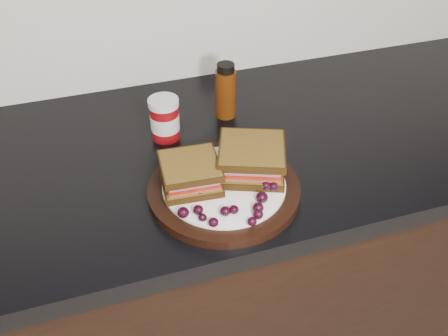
% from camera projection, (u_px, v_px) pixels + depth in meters
% --- Properties ---
extents(base_cabinets, '(3.96, 0.58, 0.86)m').
position_uv_depth(base_cabinets, '(199.00, 292.00, 1.32)').
color(base_cabinets, black).
rests_on(base_cabinets, ground_plane).
extents(countertop, '(3.98, 0.60, 0.04)m').
position_uv_depth(countertop, '(192.00, 158.00, 1.04)').
color(countertop, black).
rests_on(countertop, base_cabinets).
extents(plate, '(0.28, 0.28, 0.02)m').
position_uv_depth(plate, '(224.00, 189.00, 0.92)').
color(plate, black).
rests_on(plate, countertop).
extents(sandwich_left, '(0.11, 0.11, 0.05)m').
position_uv_depth(sandwich_left, '(190.00, 173.00, 0.89)').
color(sandwich_left, brown).
rests_on(sandwich_left, plate).
extents(sandwich_right, '(0.16, 0.16, 0.06)m').
position_uv_depth(sandwich_right, '(252.00, 159.00, 0.92)').
color(sandwich_right, brown).
rests_on(sandwich_right, plate).
extents(grape_0, '(0.02, 0.02, 0.02)m').
position_uv_depth(grape_0, '(183.00, 213.00, 0.84)').
color(grape_0, black).
rests_on(grape_0, plate).
extents(grape_1, '(0.02, 0.02, 0.02)m').
position_uv_depth(grape_1, '(198.00, 210.00, 0.84)').
color(grape_1, black).
rests_on(grape_1, plate).
extents(grape_2, '(0.01, 0.01, 0.01)m').
position_uv_depth(grape_2, '(203.00, 217.00, 0.83)').
color(grape_2, black).
rests_on(grape_2, plate).
extents(grape_3, '(0.02, 0.02, 0.02)m').
position_uv_depth(grape_3, '(214.00, 222.00, 0.82)').
color(grape_3, black).
rests_on(grape_3, plate).
extents(grape_4, '(0.02, 0.02, 0.02)m').
position_uv_depth(grape_4, '(225.00, 211.00, 0.84)').
color(grape_4, black).
rests_on(grape_4, plate).
extents(grape_5, '(0.02, 0.02, 0.02)m').
position_uv_depth(grape_5, '(234.00, 210.00, 0.84)').
color(grape_5, black).
rests_on(grape_5, plate).
extents(grape_6, '(0.02, 0.02, 0.02)m').
position_uv_depth(grape_6, '(252.00, 221.00, 0.82)').
color(grape_6, black).
rests_on(grape_6, plate).
extents(grape_7, '(0.02, 0.02, 0.02)m').
position_uv_depth(grape_7, '(258.00, 214.00, 0.83)').
color(grape_7, black).
rests_on(grape_7, plate).
extents(grape_8, '(0.02, 0.02, 0.02)m').
position_uv_depth(grape_8, '(258.00, 208.00, 0.85)').
color(grape_8, black).
rests_on(grape_8, plate).
extents(grape_9, '(0.02, 0.02, 0.02)m').
position_uv_depth(grape_9, '(262.00, 197.00, 0.86)').
color(grape_9, black).
rests_on(grape_9, plate).
extents(grape_10, '(0.02, 0.02, 0.02)m').
position_uv_depth(grape_10, '(273.00, 186.00, 0.89)').
color(grape_10, black).
rests_on(grape_10, plate).
extents(grape_11, '(0.02, 0.02, 0.02)m').
position_uv_depth(grape_11, '(266.00, 185.00, 0.89)').
color(grape_11, black).
rests_on(grape_11, plate).
extents(grape_12, '(0.02, 0.02, 0.02)m').
position_uv_depth(grape_12, '(269.00, 180.00, 0.90)').
color(grape_12, black).
rests_on(grape_12, plate).
extents(grape_13, '(0.02, 0.02, 0.02)m').
position_uv_depth(grape_13, '(271.00, 169.00, 0.93)').
color(grape_13, black).
rests_on(grape_13, plate).
extents(grape_14, '(0.02, 0.02, 0.02)m').
position_uv_depth(grape_14, '(263.00, 163.00, 0.94)').
color(grape_14, black).
rests_on(grape_14, plate).
extents(grape_15, '(0.02, 0.02, 0.02)m').
position_uv_depth(grape_15, '(247.00, 169.00, 0.93)').
color(grape_15, black).
rests_on(grape_15, plate).
extents(grape_16, '(0.02, 0.02, 0.02)m').
position_uv_depth(grape_16, '(196.00, 166.00, 0.93)').
color(grape_16, black).
rests_on(grape_16, plate).
extents(grape_17, '(0.02, 0.02, 0.02)m').
position_uv_depth(grape_17, '(193.00, 171.00, 0.92)').
color(grape_17, black).
rests_on(grape_17, plate).
extents(grape_18, '(0.02, 0.02, 0.02)m').
position_uv_depth(grape_18, '(175.00, 181.00, 0.90)').
color(grape_18, black).
rests_on(grape_18, plate).
extents(grape_19, '(0.02, 0.02, 0.02)m').
position_uv_depth(grape_19, '(180.00, 182.00, 0.90)').
color(grape_19, black).
rests_on(grape_19, plate).
extents(grape_20, '(0.02, 0.02, 0.02)m').
position_uv_depth(grape_20, '(200.00, 193.00, 0.88)').
color(grape_20, black).
rests_on(grape_20, plate).
extents(grape_21, '(0.02, 0.02, 0.01)m').
position_uv_depth(grape_21, '(194.00, 192.00, 0.88)').
color(grape_21, black).
rests_on(grape_21, plate).
extents(grape_22, '(0.02, 0.02, 0.01)m').
position_uv_depth(grape_22, '(195.00, 175.00, 0.92)').
color(grape_22, black).
rests_on(grape_22, plate).
extents(grape_23, '(0.02, 0.02, 0.02)m').
position_uv_depth(grape_23, '(173.00, 176.00, 0.91)').
color(grape_23, black).
rests_on(grape_23, plate).
extents(grape_24, '(0.02, 0.02, 0.01)m').
position_uv_depth(grape_24, '(188.00, 185.00, 0.89)').
color(grape_24, black).
rests_on(grape_24, plate).
extents(condiment_jar, '(0.07, 0.07, 0.09)m').
position_uv_depth(condiment_jar, '(165.00, 119.00, 1.03)').
color(condiment_jar, maroon).
rests_on(condiment_jar, countertop).
extents(oil_bottle, '(0.05, 0.05, 0.13)m').
position_uv_depth(oil_bottle, '(226.00, 90.00, 1.09)').
color(oil_bottle, '#4B2007').
rests_on(oil_bottle, countertop).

